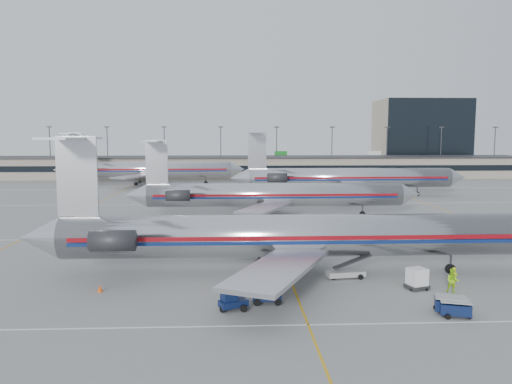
{
  "coord_description": "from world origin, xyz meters",
  "views": [
    {
      "loc": [
        -4.76,
        -49.05,
        12.21
      ],
      "look_at": [
        -1.74,
        19.48,
        4.5
      ],
      "focal_mm": 35.0,
      "sensor_mm": 36.0,
      "label": 1
    }
  ],
  "objects": [
    {
      "name": "uld_container",
      "position": [
        9.85,
        -10.78,
        0.86
      ],
      "size": [
        1.95,
        1.79,
        1.7
      ],
      "rotation": [
        0.0,
        0.0,
        0.33
      ],
      "color": "#2D2D30",
      "rests_on": "ground"
    },
    {
      "name": "jet_back_row",
      "position": [
        -27.03,
        78.11,
        3.83
      ],
      "size": [
        48.21,
        29.65,
        13.18
      ],
      "color": "#BDBDC1",
      "rests_on": "ground"
    },
    {
      "name": "light_mast_row",
      "position": [
        0.0,
        112.0,
        8.58
      ],
      "size": [
        163.6,
        0.4,
        15.28
      ],
      "color": "#38383D",
      "rests_on": "ground"
    },
    {
      "name": "terminal",
      "position": [
        0.0,
        97.97,
        3.16
      ],
      "size": [
        162.0,
        17.0,
        6.25
      ],
      "color": "gray",
      "rests_on": "ground"
    },
    {
      "name": "cart_outer",
      "position": [
        10.18,
        -16.26,
        0.61
      ],
      "size": [
        2.38,
        2.0,
        1.16
      ],
      "rotation": [
        0.0,
        0.0,
        -0.34
      ],
      "color": "#0A163C",
      "rests_on": "ground"
    },
    {
      "name": "ramp_worker_near",
      "position": [
        13.17,
        -10.2,
        0.78
      ],
      "size": [
        0.68,
        0.62,
        1.57
      ],
      "primitive_type": "imported",
      "rotation": [
        0.0,
        0.0,
        0.55
      ],
      "color": "#C1E215",
      "rests_on": "ground"
    },
    {
      "name": "apron_markings",
      "position": [
        0.0,
        10.0,
        0.01
      ],
      "size": [
        160.0,
        0.15,
        0.02
      ],
      "primitive_type": "cube",
      "color": "silver",
      "rests_on": "ground"
    },
    {
      "name": "jet_third_row",
      "position": [
        17.7,
        51.02,
        3.84
      ],
      "size": [
        48.33,
        29.73,
        13.22
      ],
      "color": "#BDBDC1",
      "rests_on": "ground"
    },
    {
      "name": "distant_building",
      "position": [
        62.0,
        128.0,
        12.5
      ],
      "size": [
        30.0,
        20.0,
        25.0
      ],
      "primitive_type": "cube",
      "color": "tan",
      "rests_on": "ground"
    },
    {
      "name": "jet_foreground",
      "position": [
        -0.48,
        -6.23,
        3.57
      ],
      "size": [
        47.07,
        27.71,
        12.32
      ],
      "color": "#BDBDC1",
      "rests_on": "ground"
    },
    {
      "name": "belt_loader",
      "position": [
        4.9,
        -7.49,
        0.55
      ],
      "size": [
        3.96,
        1.64,
        2.05
      ],
      "rotation": [
        0.0,
        0.0,
        0.14
      ],
      "color": "#979797",
      "rests_on": "ground"
    },
    {
      "name": "jet_second_row",
      "position": [
        0.52,
        25.75,
        3.41
      ],
      "size": [
        44.89,
        26.43,
        11.75
      ],
      "color": "#BDBDC1",
      "rests_on": "ground"
    },
    {
      "name": "ground",
      "position": [
        0.0,
        0.0,
        0.0
      ],
      "size": [
        260.0,
        260.0,
        0.0
      ],
      "primitive_type": "plane",
      "color": "gray",
      "rests_on": "ground"
    },
    {
      "name": "cart_inner",
      "position": [
        10.23,
        -16.88,
        0.6
      ],
      "size": [
        2.29,
        1.88,
        1.13
      ],
      "rotation": [
        0.0,
        0.0,
        -0.3
      ],
      "color": "#0A163C",
      "rests_on": "ground"
    },
    {
      "name": "tug_center",
      "position": [
        -2.52,
        -13.75,
        0.77
      ],
      "size": [
        2.13,
        1.12,
        1.7
      ],
      "rotation": [
        0.0,
        0.0,
        -0.04
      ],
      "color": "#0A163C",
      "rests_on": "ground"
    },
    {
      "name": "ramp_worker_far",
      "position": [
        12.26,
        -11.87,
        0.96
      ],
      "size": [
        1.15,
        1.04,
        1.92
      ],
      "primitive_type": "imported",
      "rotation": [
        0.0,
        0.0,
        -0.42
      ],
      "color": "#9EE916",
      "rests_on": "ground"
    },
    {
      "name": "cone_left",
      "position": [
        -15.36,
        -10.44,
        0.28
      ],
      "size": [
        0.43,
        0.43,
        0.57
      ],
      "primitive_type": "cone",
      "rotation": [
        0.0,
        0.0,
        -0.04
      ],
      "color": "#F34A08",
      "rests_on": "ground"
    },
    {
      "name": "tug_left",
      "position": [
        -4.98,
        -15.0,
        0.73
      ],
      "size": [
        2.2,
        1.73,
        1.6
      ],
      "rotation": [
        0.0,
        0.0,
        0.44
      ],
      "color": "#0A163C",
      "rests_on": "ground"
    }
  ]
}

